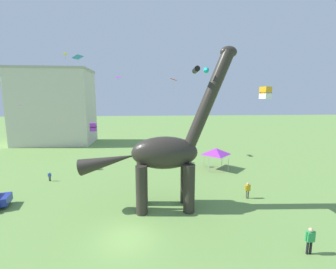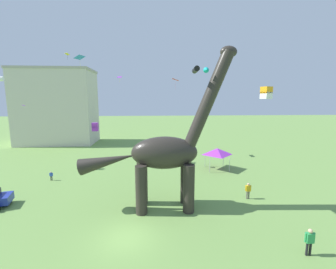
% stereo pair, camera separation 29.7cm
% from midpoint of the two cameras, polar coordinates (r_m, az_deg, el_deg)
% --- Properties ---
extents(ground_plane, '(240.00, 240.00, 0.00)m').
position_cam_midpoint_polar(ground_plane, '(17.72, -10.03, -24.39)').
color(ground_plane, '#6B9347').
extents(dinosaur_sculpture, '(13.46, 2.85, 14.07)m').
position_cam_midpoint_polar(dinosaur_sculpture, '(19.64, -0.65, -4.65)').
color(dinosaur_sculpture, '#2D2823').
rests_on(dinosaur_sculpture, ground_plane).
extents(person_photographer, '(0.42, 0.18, 1.11)m').
position_cam_midpoint_polar(person_photographer, '(30.82, -27.25, -9.13)').
color(person_photographer, black).
rests_on(person_photographer, ground_plane).
extents(person_vendor_side, '(0.67, 0.29, 1.78)m').
position_cam_midpoint_polar(person_vendor_side, '(17.82, 32.67, -21.49)').
color(person_vendor_side, black).
rests_on(person_vendor_side, ground_plane).
extents(person_near_flyer, '(0.61, 0.27, 1.62)m').
position_cam_midpoint_polar(person_near_flyer, '(24.01, 20.00, -12.92)').
color(person_near_flyer, '#6B6056').
rests_on(person_near_flyer, ground_plane).
extents(festival_canopy_tent, '(3.15, 3.15, 3.00)m').
position_cam_midpoint_polar(festival_canopy_tent, '(32.01, 12.62, -4.22)').
color(festival_canopy_tent, '#B2B2B7').
rests_on(festival_canopy_tent, ground_plane).
extents(kite_mid_left, '(0.99, 0.99, 1.37)m').
position_cam_midpoint_polar(kite_mid_left, '(39.74, -17.78, 1.85)').
color(kite_mid_left, purple).
extents(kite_near_low, '(1.39, 1.62, 0.47)m').
position_cam_midpoint_polar(kite_near_low, '(19.13, 8.08, 15.95)').
color(kite_near_low, black).
extents(kite_apex, '(0.91, 0.88, 0.98)m').
position_cam_midpoint_polar(kite_apex, '(41.97, -23.98, 18.11)').
color(kite_apex, yellow).
extents(kite_high_left, '(0.57, 0.69, 0.13)m').
position_cam_midpoint_polar(kite_high_left, '(41.22, -32.63, 6.25)').
color(kite_high_left, purple).
extents(kite_mid_right, '(0.70, 0.56, 0.82)m').
position_cam_midpoint_polar(kite_mid_right, '(32.31, -11.92, 14.05)').
color(kite_mid_right, purple).
extents(kite_far_left, '(1.49, 1.74, 1.92)m').
position_cam_midpoint_polar(kite_far_left, '(36.36, -21.28, 17.75)').
color(kite_far_left, '#287AE5').
extents(kite_trailing, '(1.19, 1.57, 1.91)m').
position_cam_midpoint_polar(kite_trailing, '(38.28, 2.10, 13.72)').
color(kite_trailing, red).
extents(kite_high_right, '(1.04, 1.04, 1.14)m').
position_cam_midpoint_polar(kite_high_right, '(23.61, 23.98, 9.65)').
color(kite_high_right, orange).
extents(background_building_block, '(15.98, 9.02, 16.14)m').
position_cam_midpoint_polar(background_building_block, '(55.17, -26.13, 6.33)').
color(background_building_block, beige).
rests_on(background_building_block, ground_plane).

